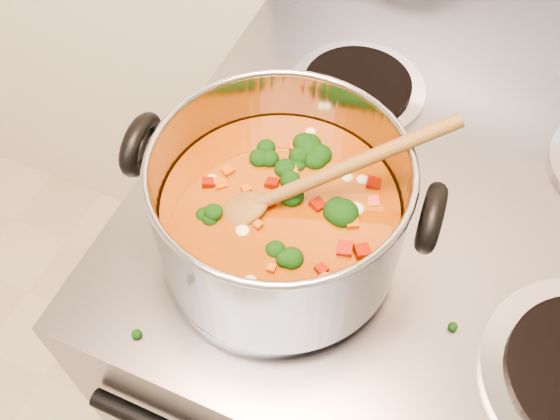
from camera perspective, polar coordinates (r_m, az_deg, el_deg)
name	(u,v)px	position (r m, az deg, el deg)	size (l,w,h in m)	color
electric_range	(400,350)	(1.21, 10.91, -12.48)	(0.80, 0.72, 1.08)	gray
stockpot	(279,212)	(0.69, -0.05, -0.22)	(0.34, 0.28, 0.17)	#9D9EA5
wooden_spoon	(293,189)	(0.66, 1.23, 1.94)	(0.24, 0.18, 0.12)	brown
cooktop_crumbs	(277,291)	(0.73, -0.31, -7.40)	(0.31, 0.24, 0.01)	black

